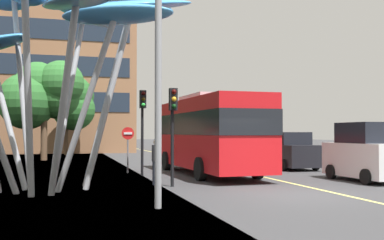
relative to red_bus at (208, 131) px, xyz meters
name	(u,v)px	position (x,y,z in m)	size (l,w,h in m)	color
ground	(277,197)	(-0.09, -7.51, -2.07)	(120.00, 240.00, 0.10)	#38383A
red_bus	(208,131)	(0.00, 0.00, 0.00)	(3.02, 9.83, 3.70)	red
leaf_sculpture	(56,14)	(-6.78, -4.31, 3.97)	(10.14, 9.68, 7.91)	#9EA0A5
traffic_light_kerb_near	(173,115)	(-2.70, -4.45, 0.55)	(0.28, 0.42, 3.54)	black
traffic_light_kerb_far	(143,114)	(-3.08, 0.00, 0.76)	(0.28, 0.42, 3.84)	black
car_parked_mid	(367,154)	(5.27, -4.55, -0.93)	(1.95, 3.83, 2.35)	silver
car_parked_far	(287,151)	(5.17, 2.20, -1.09)	(1.99, 4.51, 1.97)	black
street_lamp	(170,0)	(-3.82, -8.96, 3.40)	(1.54, 0.44, 8.68)	gray
tree_pavement_near	(42,93)	(-8.02, 13.84, 2.72)	(5.93, 3.99, 7.08)	brown
tree_pavement_far	(74,101)	(-5.73, 20.57, 2.63)	(3.67, 3.62, 6.93)	brown
pedestrian	(156,162)	(-3.15, -3.64, -1.17)	(0.34, 0.34, 1.70)	#2D3342
no_entry_sign	(128,142)	(-3.50, 1.85, -0.54)	(0.60, 0.12, 2.21)	gray
backdrop_building	(19,39)	(-11.15, 30.17, 9.55)	(22.57, 13.51, 23.14)	#8E6042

